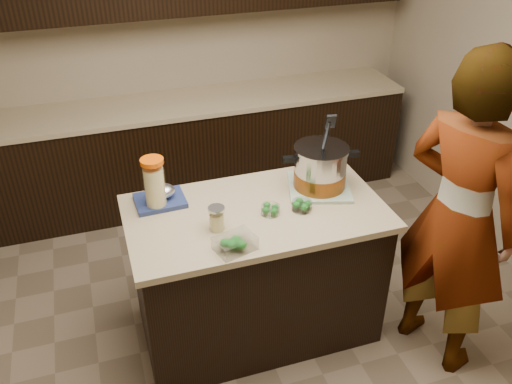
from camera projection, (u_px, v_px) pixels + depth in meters
ground_plane at (256, 325)px, 3.53m from camera, size 4.00×4.00×0.00m
room_shell at (256, 70)px, 2.62m from camera, size 4.04×4.04×2.72m
back_cabinets at (190, 94)px, 4.43m from camera, size 3.60×0.63×2.33m
island at (256, 271)px, 3.29m from camera, size 1.46×0.81×0.90m
dish_towel at (319, 187)px, 3.25m from camera, size 0.45×0.45×0.02m
stock_pot at (320, 170)px, 3.18m from camera, size 0.46×0.37×0.46m
lemonade_pitcher at (155, 186)px, 2.99m from camera, size 0.17×0.17×0.31m
mason_jar at (217, 219)px, 2.86m from camera, size 0.10×0.10×0.15m
broccoli_tub_left at (271, 210)px, 3.01m from camera, size 0.11×0.11×0.05m
broccoli_tub_right at (302, 206)px, 3.04m from camera, size 0.14×0.14×0.05m
broccoli_tub_rect at (235, 244)px, 2.73m from camera, size 0.23×0.19×0.07m
blue_tray at (161, 197)px, 3.10m from camera, size 0.29×0.23×0.11m
person at (458, 218)px, 2.89m from camera, size 0.66×0.81×1.90m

